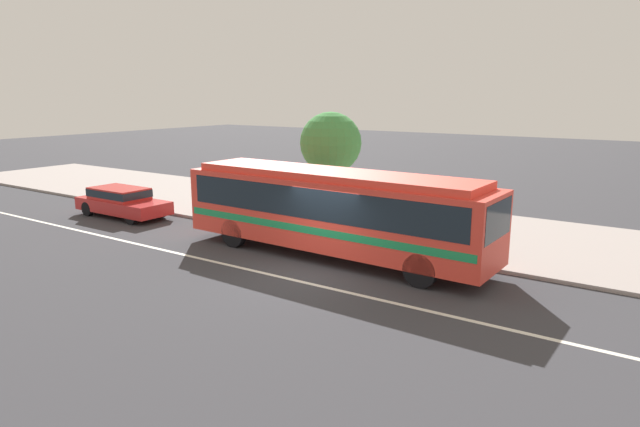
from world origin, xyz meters
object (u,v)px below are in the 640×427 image
(sedan_behind_bus, at_px, (122,201))
(bus_stop_sign, at_px, (447,206))
(transit_bus, at_px, (333,207))
(street_tree_near_stop, at_px, (331,143))
(pedestrian_waiting_near_sign, at_px, (393,210))

(sedan_behind_bus, bearing_deg, bus_stop_sign, 8.73)
(transit_bus, distance_m, street_tree_near_stop, 4.63)
(street_tree_near_stop, bearing_deg, sedan_behind_bus, -157.48)
(pedestrian_waiting_near_sign, bearing_deg, sedan_behind_bus, -162.93)
(pedestrian_waiting_near_sign, xyz_separation_m, bus_stop_sign, (2.62, -1.37, 0.69))
(sedan_behind_bus, relative_size, bus_stop_sign, 1.83)
(pedestrian_waiting_near_sign, relative_size, street_tree_near_stop, 0.35)
(bus_stop_sign, bearing_deg, pedestrian_waiting_near_sign, 152.36)
(sedan_behind_bus, height_order, bus_stop_sign, bus_stop_sign)
(sedan_behind_bus, bearing_deg, street_tree_near_stop, 22.52)
(street_tree_near_stop, bearing_deg, transit_bus, -56.13)
(transit_bus, bearing_deg, street_tree_near_stop, 123.87)
(pedestrian_waiting_near_sign, distance_m, bus_stop_sign, 3.04)
(pedestrian_waiting_near_sign, xyz_separation_m, street_tree_near_stop, (-2.89, 0.05, 2.38))
(bus_stop_sign, bearing_deg, transit_bus, -145.44)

